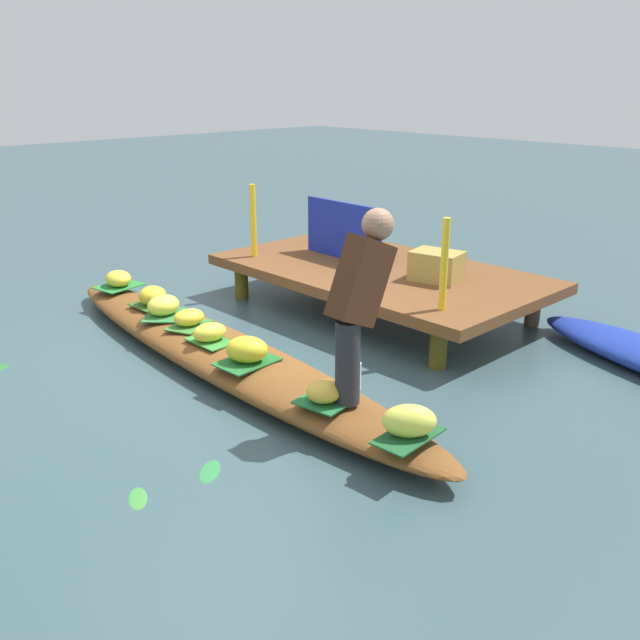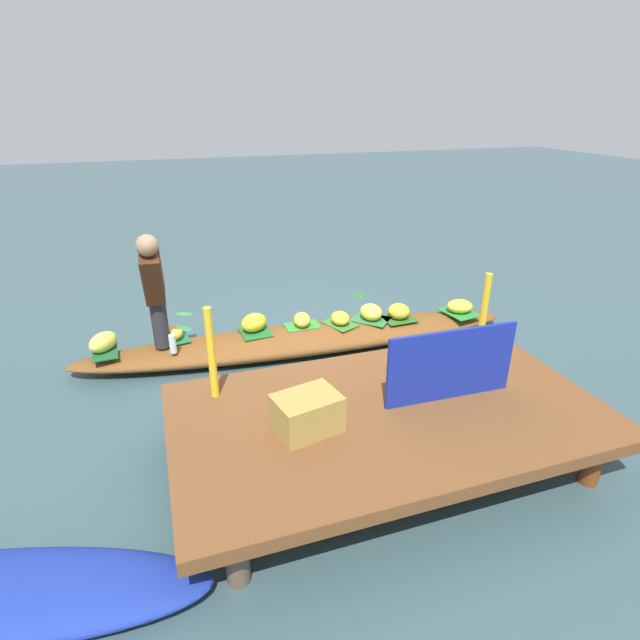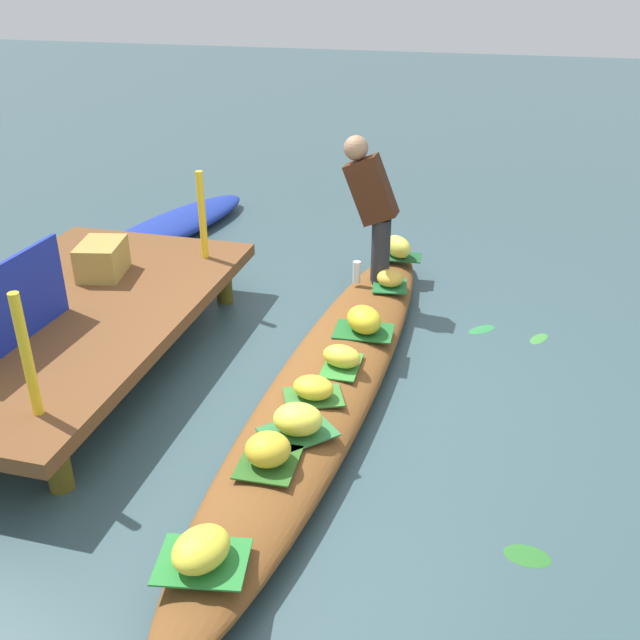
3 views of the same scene
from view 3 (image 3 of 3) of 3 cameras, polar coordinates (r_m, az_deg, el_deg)
name	(u,v)px [view 3 (image 3 of 3)]	position (r m, az deg, el deg)	size (l,w,h in m)	color
canal_water	(329,393)	(5.01, 0.76, -5.86)	(40.00, 40.00, 0.00)	#344D52
dock_platform	(65,317)	(5.51, -19.71, 0.24)	(3.20, 1.80, 0.44)	brown
vendor_boat	(330,379)	(4.95, 0.77, -4.72)	(4.89, 0.71, 0.24)	brown
moored_boat	(169,228)	(7.96, -11.98, 7.24)	(2.56, 0.64, 0.20)	navy
leaf_mat_0	(298,432)	(4.23, -1.77, -8.93)	(0.41, 0.31, 0.01)	#2D6F38
banana_bunch_0	(298,419)	(4.18, -1.79, -7.94)	(0.29, 0.24, 0.18)	#F3E545
leaf_mat_1	(202,561)	(3.51, -9.40, -18.53)	(0.42, 0.32, 0.01)	#267C32
banana_bunch_1	(201,549)	(3.45, -9.50, -17.63)	(0.30, 0.25, 0.16)	yellow
leaf_mat_2	(314,397)	(4.53, -0.49, -6.18)	(0.37, 0.26, 0.01)	#36732B
banana_bunch_2	(314,388)	(4.49, -0.49, -5.44)	(0.26, 0.20, 0.14)	yellow
leaf_mat_3	(397,257)	(6.67, 6.20, 5.07)	(0.44, 0.24, 0.01)	#1A5128
banana_bunch_3	(398,247)	(6.63, 6.24, 5.85)	(0.32, 0.18, 0.20)	#E9E850
leaf_mat_4	(390,286)	(6.06, 5.61, 2.76)	(0.32, 0.29, 0.01)	#1B622F
banana_bunch_4	(390,278)	(6.03, 5.64, 3.36)	(0.23, 0.22, 0.14)	gold
leaf_mat_5	(364,331)	(5.30, 3.52, -0.89)	(0.43, 0.31, 0.01)	#1E6228
banana_bunch_5	(364,320)	(5.26, 3.55, 0.03)	(0.31, 0.24, 0.19)	gold
leaf_mat_6	(342,366)	(4.86, 1.74, -3.67)	(0.38, 0.24, 0.01)	#348431
banana_bunch_6	(342,356)	(4.82, 1.75, -2.93)	(0.27, 0.18, 0.15)	yellow
leaf_mat_7	(268,462)	(4.01, -4.15, -11.28)	(0.36, 0.32, 0.01)	#2B5E1E
banana_bunch_7	(268,449)	(3.96, -4.20, -10.29)	(0.25, 0.25, 0.18)	gold
vendor_person	(372,201)	(5.94, 4.15, 9.46)	(0.21, 0.47, 1.22)	#28282D
water_bottle	(357,272)	(6.08, 2.95, 3.86)	(0.07, 0.07, 0.19)	silver
market_banner	(13,303)	(5.01, -23.34, 1.28)	(1.05, 0.03, 0.58)	#162797
railing_post_west	(26,356)	(4.14, -22.44, -2.65)	(0.06, 0.06, 0.74)	yellow
railing_post_east	(202,215)	(6.04, -9.41, 8.26)	(0.06, 0.06, 0.74)	yellow
produce_crate	(102,259)	(5.95, -17.05, 4.71)	(0.44, 0.32, 0.27)	#A4863E
drifting_plant_0	(528,556)	(3.97, 16.28, -17.65)	(0.24, 0.16, 0.01)	#296927
drifting_plant_1	(482,329)	(5.98, 12.83, -0.72)	(0.26, 0.12, 0.01)	#2A7A3E
drifting_plant_2	(539,338)	(5.95, 17.13, -1.41)	(0.23, 0.10, 0.01)	#3B8337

